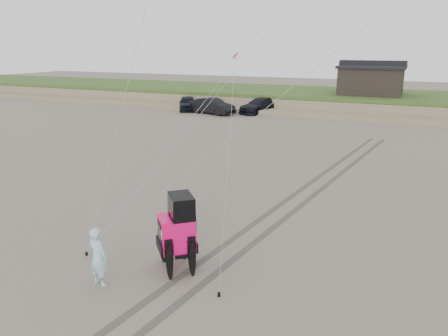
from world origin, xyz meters
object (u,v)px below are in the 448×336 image
Objects in this scene: cabin at (371,79)px; man at (98,257)px; truck_a at (188,103)px; truck_c at (261,105)px; jeep at (177,240)px; truck_b at (212,106)px.

cabin reaches higher than man.
truck_a is 7.67m from truck_c.
cabin is at bearing 136.06° from jeep.
cabin is 18.80m from truck_a.
cabin is 1.27× the size of jeep.
jeep is 2.89× the size of man.
jeep is (15.51, -29.66, 0.20)m from truck_a.
cabin reaches higher than truck_b.
truck_a is at bearing -149.28° from truck_c.
man is at bearing -95.08° from cabin.
truck_c is (4.15, 2.48, -0.03)m from truck_b.
truck_c is at bearing -43.32° from truck_b.
truck_b is at bearing 162.01° from jeep.
truck_b is 2.71× the size of man.
jeep is at bearing -54.26° from truck_c.
man is at bearing -94.99° from truck_a.
cabin is 36.57m from jeep.
truck_a is 33.47m from jeep.
truck_b is at bearing -127.78° from truck_c.
truck_b is at bearing -48.83° from truck_a.
truck_a is 0.84× the size of truck_c.
truck_b is 0.94× the size of jeep.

